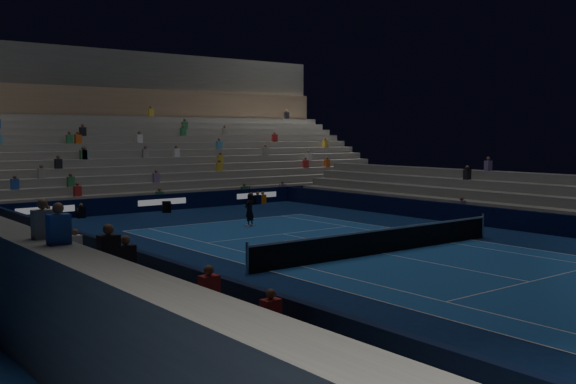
{
  "coord_description": "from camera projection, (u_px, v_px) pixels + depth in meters",
  "views": [
    {
      "loc": [
        -18.83,
        -18.13,
        4.68
      ],
      "look_at": [
        0.0,
        6.0,
        2.0
      ],
      "focal_mm": 41.87,
      "sensor_mm": 36.0,
      "label": 1
    }
  ],
  "objects": [
    {
      "name": "sponsor_barrier_west",
      "position": [
        157.0,
        273.0,
        20.2
      ],
      "size": [
        0.25,
        37.0,
        1.0
      ],
      "primitive_type": "cube",
      "color": "black",
      "rests_on": "ground"
    },
    {
      "name": "broadcast_camera",
      "position": [
        167.0,
        207.0,
        39.82
      ],
      "size": [
        0.68,
        1.03,
        0.65
      ],
      "color": "black",
      "rests_on": "ground"
    },
    {
      "name": "grandstand_main",
      "position": [
        99.0,
        152.0,
        47.8
      ],
      "size": [
        44.0,
        15.2,
        11.2
      ],
      "color": "gray",
      "rests_on": "ground"
    },
    {
      "name": "court_surface",
      "position": [
        382.0,
        253.0,
        26.18
      ],
      "size": [
        10.97,
        23.77,
        0.01
      ],
      "primitive_type": "cube",
      "color": "#1C529A",
      "rests_on": "ground"
    },
    {
      "name": "sponsor_barrier_far",
      "position": [
        161.0,
        202.0,
        40.67
      ],
      "size": [
        44.0,
        0.25,
        1.0
      ],
      "primitive_type": "cube",
      "color": "black",
      "rests_on": "ground"
    },
    {
      "name": "grandstand_west",
      "position": [
        39.0,
        274.0,
        18.03
      ],
      "size": [
        5.0,
        37.0,
        2.5
      ],
      "color": "#5F605B",
      "rests_on": "ground"
    },
    {
      "name": "tennis_net",
      "position": [
        383.0,
        241.0,
        26.14
      ],
      "size": [
        12.9,
        0.1,
        1.1
      ],
      "color": "#B2B2B7",
      "rests_on": "ground"
    },
    {
      "name": "grandstand_east",
      "position": [
        564.0,
        207.0,
        34.17
      ],
      "size": [
        5.0,
        37.0,
        2.5
      ],
      "color": "slate",
      "rests_on": "ground"
    },
    {
      "name": "tennis_player",
      "position": [
        249.0,
        210.0,
        33.73
      ],
      "size": [
        0.71,
        0.59,
        1.67
      ],
      "primitive_type": "imported",
      "rotation": [
        0.0,
        0.0,
        3.49
      ],
      "color": "black",
      "rests_on": "ground"
    },
    {
      "name": "sponsor_barrier_east",
      "position": [
        525.0,
        221.0,
        32.08
      ],
      "size": [
        0.25,
        37.0,
        1.0
      ],
      "primitive_type": "cube",
      "color": "black",
      "rests_on": "ground"
    },
    {
      "name": "ground",
      "position": [
        382.0,
        254.0,
        26.18
      ],
      "size": [
        90.0,
        90.0,
        0.0
      ],
      "primitive_type": "plane",
      "color": "#0C214D",
      "rests_on": "ground"
    }
  ]
}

